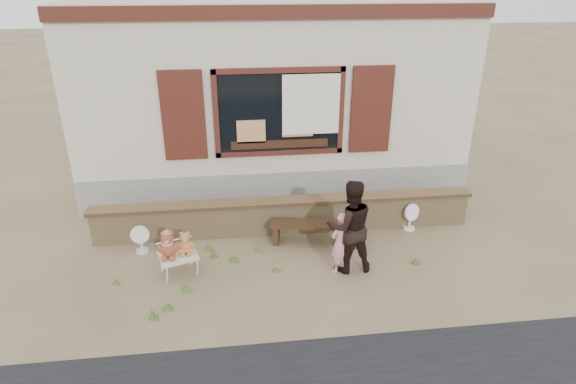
{
  "coord_description": "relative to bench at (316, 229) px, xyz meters",
  "views": [
    {
      "loc": [
        -0.93,
        -6.96,
        4.48
      ],
      "look_at": [
        0.0,
        0.6,
        1.0
      ],
      "focal_mm": 30.0,
      "sensor_mm": 36.0,
      "label": 1
    }
  ],
  "objects": [
    {
      "name": "ground",
      "position": [
        -0.49,
        -0.48,
        -0.3
      ],
      "size": [
        80.0,
        80.0,
        0.0
      ],
      "primitive_type": "plane",
      "color": "brown",
      "rests_on": "ground"
    },
    {
      "name": "brick_wall",
      "position": [
        -0.49,
        0.52,
        0.04
      ],
      "size": [
        7.1,
        0.36,
        0.67
      ],
      "color": "tan",
      "rests_on": "ground"
    },
    {
      "name": "fan_right",
      "position": [
        1.88,
        0.32,
        -0.04
      ],
      "size": [
        0.34,
        0.23,
        0.53
      ],
      "rotation": [
        0.0,
        0.0,
        0.43
      ],
      "color": "white",
      "rests_on": "ground"
    },
    {
      "name": "shopfront",
      "position": [
        -0.49,
        4.01,
        1.69
      ],
      "size": [
        8.04,
        5.13,
        4.0
      ],
      "color": "#B1A98F",
      "rests_on": "ground"
    },
    {
      "name": "bench",
      "position": [
        0.0,
        0.0,
        0.0
      ],
      "size": [
        1.66,
        0.65,
        0.42
      ],
      "rotation": [
        0.0,
        0.0,
        -0.19
      ],
      "color": "black",
      "rests_on": "ground"
    },
    {
      "name": "teddy_bear_right",
      "position": [
        -2.24,
        -0.62,
        0.24
      ],
      "size": [
        0.35,
        0.32,
        0.39
      ],
      "primitive_type": null,
      "rotation": [
        0.0,
        0.0,
        0.33
      ],
      "color": "#9A662A",
      "rests_on": "folding_chair"
    },
    {
      "name": "adult",
      "position": [
        0.39,
        -0.87,
        0.49
      ],
      "size": [
        0.8,
        0.64,
        1.58
      ],
      "primitive_type": "imported",
      "rotation": [
        0.0,
        0.0,
        3.2
      ],
      "color": "black",
      "rests_on": "ground"
    },
    {
      "name": "teddy_bear_left",
      "position": [
        -2.5,
        -0.71,
        0.28
      ],
      "size": [
        0.41,
        0.38,
        0.46
      ],
      "primitive_type": null,
      "rotation": [
        0.0,
        0.0,
        0.33
      ],
      "color": "brown",
      "rests_on": "folding_chair"
    },
    {
      "name": "child",
      "position": [
        0.24,
        -0.92,
        0.23
      ],
      "size": [
        0.46,
        0.41,
        1.07
      ],
      "primitive_type": "imported",
      "rotation": [
        0.0,
        0.0,
        3.64
      ],
      "color": "pink",
      "rests_on": "ground"
    },
    {
      "name": "folding_chair",
      "position": [
        -2.37,
        -0.66,
        0.02
      ],
      "size": [
        0.71,
        0.67,
        0.36
      ],
      "rotation": [
        0.0,
        0.0,
        0.33
      ],
      "color": "beige",
      "rests_on": "ground"
    },
    {
      "name": "grass_tufts",
      "position": [
        -1.64,
        -0.8,
        -0.25
      ],
      "size": [
        5.03,
        1.93,
        0.15
      ],
      "color": "#425B24",
      "rests_on": "ground"
    },
    {
      "name": "fan_left",
      "position": [
        -3.08,
        0.09,
        -0.04
      ],
      "size": [
        0.33,
        0.22,
        0.52
      ],
      "rotation": [
        0.0,
        0.0,
        0.06
      ],
      "color": "silver",
      "rests_on": "ground"
    }
  ]
}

